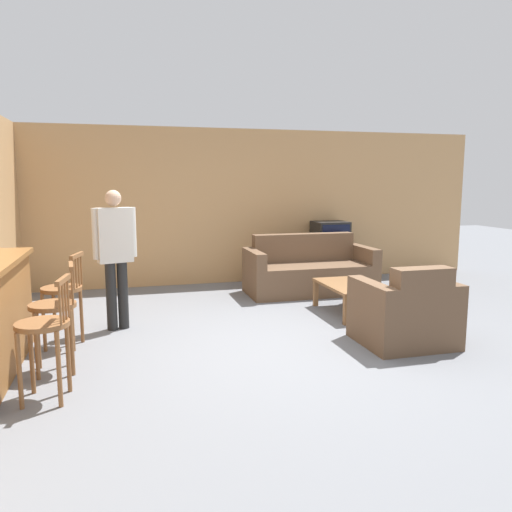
{
  "coord_description": "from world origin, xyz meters",
  "views": [
    {
      "loc": [
        -1.65,
        -4.8,
        1.73
      ],
      "look_at": [
        -0.13,
        0.84,
        0.85
      ],
      "focal_mm": 35.0,
      "sensor_mm": 36.0,
      "label": 1
    }
  ],
  "objects_px": {
    "armchair_near": "(406,315)",
    "coffee_table": "(346,289)",
    "person_by_window": "(115,251)",
    "bar_chair_far": "(63,295)",
    "tv_unit": "(329,266)",
    "tv": "(330,237)",
    "couch_far": "(309,272)",
    "bar_chair_mid": "(55,313)",
    "bar_chair_near": "(45,333)"
  },
  "relations": [
    {
      "from": "bar_chair_mid",
      "to": "couch_far",
      "type": "height_order",
      "value": "bar_chair_mid"
    },
    {
      "from": "bar_chair_near",
      "to": "person_by_window",
      "type": "bearing_deg",
      "value": 74.07
    },
    {
      "from": "couch_far",
      "to": "armchair_near",
      "type": "height_order",
      "value": "couch_far"
    },
    {
      "from": "tv",
      "to": "bar_chair_mid",
      "type": "bearing_deg",
      "value": -141.36
    },
    {
      "from": "tv_unit",
      "to": "person_by_window",
      "type": "height_order",
      "value": "person_by_window"
    },
    {
      "from": "coffee_table",
      "to": "person_by_window",
      "type": "height_order",
      "value": "person_by_window"
    },
    {
      "from": "bar_chair_far",
      "to": "tv_unit",
      "type": "xyz_separation_m",
      "value": [
        4.11,
        2.56,
        -0.3
      ]
    },
    {
      "from": "coffee_table",
      "to": "tv_unit",
      "type": "distance_m",
      "value": 2.22
    },
    {
      "from": "armchair_near",
      "to": "couch_far",
      "type": "bearing_deg",
      "value": 91.56
    },
    {
      "from": "bar_chair_mid",
      "to": "armchair_near",
      "type": "height_order",
      "value": "bar_chair_mid"
    },
    {
      "from": "bar_chair_mid",
      "to": "person_by_window",
      "type": "height_order",
      "value": "person_by_window"
    },
    {
      "from": "bar_chair_mid",
      "to": "couch_far",
      "type": "relative_size",
      "value": 0.5
    },
    {
      "from": "bar_chair_mid",
      "to": "person_by_window",
      "type": "relative_size",
      "value": 0.61
    },
    {
      "from": "armchair_near",
      "to": "tv",
      "type": "bearing_deg",
      "value": 79.88
    },
    {
      "from": "bar_chair_far",
      "to": "bar_chair_mid",
      "type": "bearing_deg",
      "value": -89.97
    },
    {
      "from": "tv",
      "to": "person_by_window",
      "type": "xyz_separation_m",
      "value": [
        -3.57,
        -2.04,
        0.16
      ]
    },
    {
      "from": "armchair_near",
      "to": "coffee_table",
      "type": "distance_m",
      "value": 1.32
    },
    {
      "from": "bar_chair_far",
      "to": "person_by_window",
      "type": "bearing_deg",
      "value": 44.46
    },
    {
      "from": "tv_unit",
      "to": "tv",
      "type": "relative_size",
      "value": 1.78
    },
    {
      "from": "tv",
      "to": "armchair_near",
      "type": "bearing_deg",
      "value": -100.12
    },
    {
      "from": "bar_chair_mid",
      "to": "coffee_table",
      "type": "height_order",
      "value": "bar_chair_mid"
    },
    {
      "from": "bar_chair_near",
      "to": "armchair_near",
      "type": "relative_size",
      "value": 1.06
    },
    {
      "from": "bar_chair_far",
      "to": "tv_unit",
      "type": "distance_m",
      "value": 4.85
    },
    {
      "from": "bar_chair_far",
      "to": "tv",
      "type": "xyz_separation_m",
      "value": [
        4.11,
        2.56,
        0.22
      ]
    },
    {
      "from": "bar_chair_near",
      "to": "person_by_window",
      "type": "xyz_separation_m",
      "value": [
        0.53,
        1.86,
        0.38
      ]
    },
    {
      "from": "bar_chair_mid",
      "to": "couch_far",
      "type": "distance_m",
      "value": 4.25
    },
    {
      "from": "couch_far",
      "to": "armchair_near",
      "type": "xyz_separation_m",
      "value": [
        0.07,
        -2.64,
        0.0
      ]
    },
    {
      "from": "couch_far",
      "to": "tv",
      "type": "xyz_separation_m",
      "value": [
        0.68,
        0.78,
        0.45
      ]
    },
    {
      "from": "bar_chair_mid",
      "to": "bar_chair_far",
      "type": "height_order",
      "value": "same"
    },
    {
      "from": "coffee_table",
      "to": "tv",
      "type": "bearing_deg",
      "value": 72.15
    },
    {
      "from": "bar_chair_near",
      "to": "person_by_window",
      "type": "relative_size",
      "value": 0.61
    },
    {
      "from": "coffee_table",
      "to": "couch_far",
      "type": "bearing_deg",
      "value": 90.15
    },
    {
      "from": "person_by_window",
      "to": "coffee_table",
      "type": "bearing_deg",
      "value": -1.32
    },
    {
      "from": "bar_chair_mid",
      "to": "bar_chair_far",
      "type": "distance_m",
      "value": 0.72
    },
    {
      "from": "armchair_near",
      "to": "tv_unit",
      "type": "distance_m",
      "value": 3.48
    },
    {
      "from": "bar_chair_near",
      "to": "couch_far",
      "type": "bearing_deg",
      "value": 42.37
    },
    {
      "from": "bar_chair_near",
      "to": "bar_chair_far",
      "type": "xyz_separation_m",
      "value": [
        -0.0,
        1.34,
        0.0
      ]
    },
    {
      "from": "bar_chair_far",
      "to": "armchair_near",
      "type": "bearing_deg",
      "value": -13.78
    },
    {
      "from": "bar_chair_far",
      "to": "tv_unit",
      "type": "height_order",
      "value": "bar_chair_far"
    },
    {
      "from": "bar_chair_far",
      "to": "coffee_table",
      "type": "bearing_deg",
      "value": 7.57
    },
    {
      "from": "bar_chair_near",
      "to": "coffee_table",
      "type": "relative_size",
      "value": 0.94
    },
    {
      "from": "armchair_near",
      "to": "coffee_table",
      "type": "height_order",
      "value": "armchair_near"
    },
    {
      "from": "couch_far",
      "to": "person_by_window",
      "type": "relative_size",
      "value": 1.21
    },
    {
      "from": "person_by_window",
      "to": "bar_chair_far",
      "type": "bearing_deg",
      "value": -135.54
    },
    {
      "from": "coffee_table",
      "to": "tv_unit",
      "type": "relative_size",
      "value": 1.05
    },
    {
      "from": "bar_chair_near",
      "to": "coffee_table",
      "type": "height_order",
      "value": "bar_chair_near"
    },
    {
      "from": "bar_chair_mid",
      "to": "armchair_near",
      "type": "xyz_separation_m",
      "value": [
        3.5,
        -0.14,
        -0.23
      ]
    },
    {
      "from": "tv_unit",
      "to": "bar_chair_mid",
      "type": "bearing_deg",
      "value": -141.34
    },
    {
      "from": "couch_far",
      "to": "tv_unit",
      "type": "distance_m",
      "value": 1.04
    },
    {
      "from": "bar_chair_mid",
      "to": "tv_unit",
      "type": "distance_m",
      "value": 5.27
    }
  ]
}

